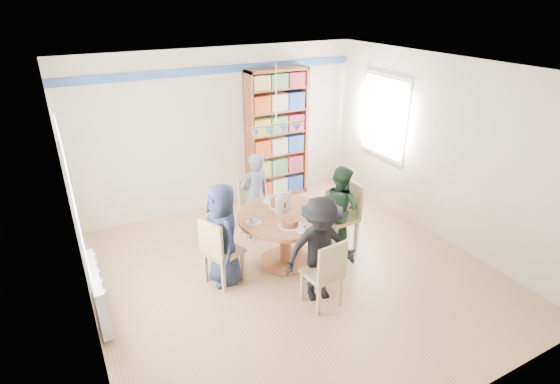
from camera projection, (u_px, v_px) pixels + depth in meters
ground at (294, 273)px, 5.93m from camera, size 5.00×5.00×0.00m
room_shell at (246, 142)px, 5.82m from camera, size 5.00×5.00×5.00m
radiator at (98, 292)px, 4.98m from camera, size 0.12×1.00×0.60m
dining_table at (285, 228)px, 5.94m from camera, size 1.30×1.30×0.75m
chair_left at (218, 249)px, 5.50m from camera, size 0.54×0.54×0.95m
chair_right at (345, 212)px, 6.36m from camera, size 0.45×0.45×1.01m
chair_far at (254, 204)px, 6.74m from camera, size 0.46×0.46×0.91m
chair_near at (326, 271)px, 5.10m from camera, size 0.44×0.44×0.91m
person_left at (223, 235)px, 5.51m from camera, size 0.43×0.67×1.36m
person_right at (340, 208)px, 6.27m from camera, size 0.63×0.73×1.29m
person_far at (255, 196)px, 6.57m from camera, size 0.53×0.39×1.35m
person_near at (320, 250)px, 5.19m from camera, size 0.97×0.67×1.37m
bookshelf at (277, 136)px, 7.75m from camera, size 1.11×0.33×2.32m
tableware at (283, 210)px, 5.84m from camera, size 1.12×1.12×0.29m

